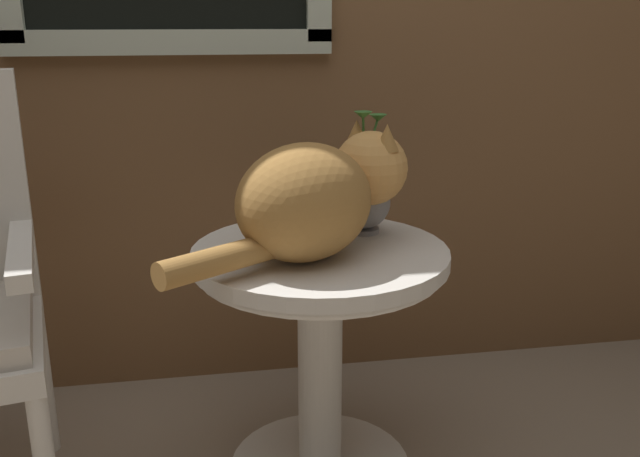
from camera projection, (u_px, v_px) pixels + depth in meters
name	position (u px, v px, depth m)	size (l,w,h in m)	color
wicker_side_table	(320.00, 323.00, 1.71)	(0.61, 0.61, 0.62)	silver
cat	(316.00, 196.00, 1.57)	(0.60, 0.44, 0.29)	#AD7A3D
pewter_vase_with_ivy	(364.00, 197.00, 1.76)	(0.13, 0.13, 0.31)	#99999E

